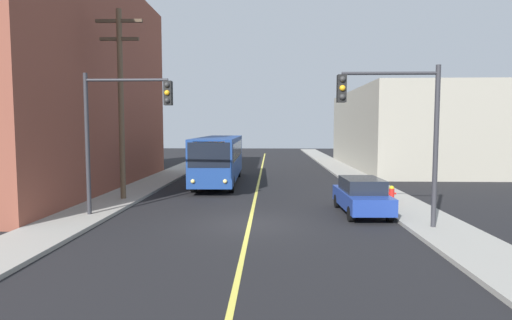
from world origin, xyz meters
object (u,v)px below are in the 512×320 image
Objects in this scene: traffic_signal_right_corner at (395,116)px; fire_hydrant at (392,194)px; traffic_signal_left_corner at (122,117)px; parked_car_blue at (362,195)px; utility_pole_near at (121,96)px; city_bus at (220,157)px.

fire_hydrant is (1.44, 5.06, -3.72)m from traffic_signal_right_corner.
parked_car_blue is at bearing 6.32° from traffic_signal_left_corner.
utility_pole_near is 14.61m from fire_hydrant.
traffic_signal_right_corner is at bearing -80.26° from parked_car_blue.
city_bus is 14.53× the size of fire_hydrant.
city_bus is 2.74× the size of parked_car_blue.
parked_car_blue is at bearing -53.13° from city_bus.
traffic_signal_right_corner is at bearing -25.06° from utility_pole_near.
utility_pole_near is (-11.79, 2.82, 4.66)m from parked_car_blue.
city_bus is at bearing 126.87° from parked_car_blue.
utility_pole_near is 1.62× the size of traffic_signal_right_corner.
traffic_signal_right_corner is at bearing -9.40° from traffic_signal_left_corner.
traffic_signal_left_corner is 7.14× the size of fire_hydrant.
parked_car_blue is 2.89m from fire_hydrant.
utility_pole_near reaches higher than traffic_signal_right_corner.
fire_hydrant is (9.55, -8.02, -1.23)m from city_bus.
city_bus is at bearing 76.51° from traffic_signal_left_corner.
parked_car_blue is 12.99m from utility_pole_near.
utility_pole_near is at bearing 166.56° from parked_car_blue.
traffic_signal_right_corner is (0.50, -2.93, 3.46)m from parked_car_blue.
traffic_signal_left_corner is at bearing -103.49° from city_bus.
parked_car_blue is 10.94m from traffic_signal_left_corner.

